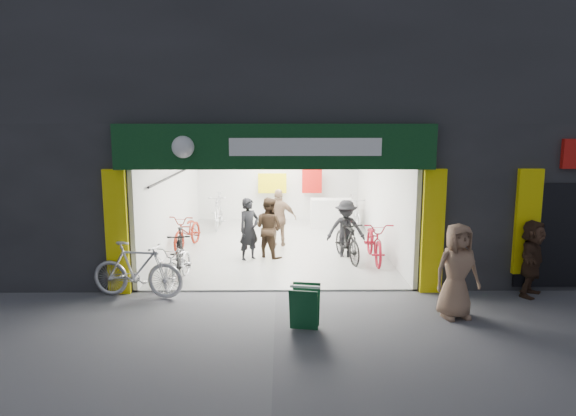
{
  "coord_description": "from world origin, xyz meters",
  "views": [
    {
      "loc": [
        0.13,
        -10.37,
        3.53
      ],
      "look_at": [
        0.28,
        1.5,
        1.54
      ],
      "focal_mm": 32.0,
      "sensor_mm": 36.0,
      "label": 1
    }
  ],
  "objects_px": {
    "sandwich_board": "(305,306)",
    "bike_left_front": "(178,263)",
    "parked_bike": "(137,270)",
    "bike_right_front": "(347,241)",
    "pedestrian_near": "(457,271)"
  },
  "relations": [
    {
      "from": "sandwich_board",
      "to": "parked_bike",
      "type": "bearing_deg",
      "value": 163.86
    },
    {
      "from": "bike_left_front",
      "to": "bike_right_front",
      "type": "distance_m",
      "value": 4.33
    },
    {
      "from": "parked_bike",
      "to": "sandwich_board",
      "type": "bearing_deg",
      "value": -106.77
    },
    {
      "from": "bike_right_front",
      "to": "sandwich_board",
      "type": "height_order",
      "value": "bike_right_front"
    },
    {
      "from": "bike_right_front",
      "to": "sandwich_board",
      "type": "xyz_separation_m",
      "value": [
        -1.28,
        -4.34,
        -0.13
      ]
    },
    {
      "from": "sandwich_board",
      "to": "bike_left_front",
      "type": "bearing_deg",
      "value": 146.72
    },
    {
      "from": "bike_left_front",
      "to": "bike_right_front",
      "type": "xyz_separation_m",
      "value": [
        3.95,
        1.76,
        0.09
      ]
    },
    {
      "from": "bike_left_front",
      "to": "pedestrian_near",
      "type": "height_order",
      "value": "pedestrian_near"
    },
    {
      "from": "bike_left_front",
      "to": "sandwich_board",
      "type": "height_order",
      "value": "bike_left_front"
    },
    {
      "from": "bike_left_front",
      "to": "parked_bike",
      "type": "distance_m",
      "value": 1.12
    },
    {
      "from": "pedestrian_near",
      "to": "sandwich_board",
      "type": "bearing_deg",
      "value": 178.95
    },
    {
      "from": "bike_right_front",
      "to": "sandwich_board",
      "type": "relative_size",
      "value": 2.42
    },
    {
      "from": "parked_bike",
      "to": "pedestrian_near",
      "type": "relative_size",
      "value": 1.1
    },
    {
      "from": "bike_right_front",
      "to": "bike_left_front",
      "type": "bearing_deg",
      "value": -167.71
    },
    {
      "from": "parked_bike",
      "to": "pedestrian_near",
      "type": "distance_m",
      "value": 6.22
    }
  ]
}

